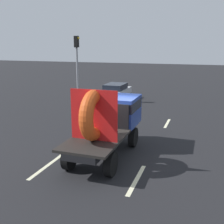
% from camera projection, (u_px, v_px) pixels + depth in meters
% --- Properties ---
extents(ground_plane, '(120.00, 120.00, 0.00)m').
position_uv_depth(ground_plane, '(107.00, 150.00, 12.68)').
color(ground_plane, black).
extents(flatbed_truck, '(2.02, 5.16, 3.11)m').
position_uv_depth(flatbed_truck, '(109.00, 118.00, 12.21)').
color(flatbed_truck, black).
rests_on(flatbed_truck, ground_plane).
extents(distant_sedan, '(1.79, 4.17, 1.36)m').
position_uv_depth(distant_sedan, '(116.00, 91.00, 24.59)').
color(distant_sedan, black).
rests_on(distant_sedan, ground_plane).
extents(traffic_light, '(0.42, 0.36, 5.42)m').
position_uv_depth(traffic_light, '(77.00, 59.00, 22.46)').
color(traffic_light, gray).
rests_on(traffic_light, ground_plane).
extents(lane_dash_left_near, '(0.16, 2.67, 0.01)m').
position_uv_depth(lane_dash_left_near, '(48.00, 165.00, 11.10)').
color(lane_dash_left_near, beige).
rests_on(lane_dash_left_near, ground_plane).
extents(lane_dash_left_far, '(0.16, 2.81, 0.01)m').
position_uv_depth(lane_dash_left_far, '(109.00, 120.00, 17.80)').
color(lane_dash_left_far, beige).
rests_on(lane_dash_left_far, ground_plane).
extents(lane_dash_right_near, '(0.16, 2.43, 0.01)m').
position_uv_depth(lane_dash_right_near, '(137.00, 180.00, 9.93)').
color(lane_dash_right_near, beige).
rests_on(lane_dash_right_near, ground_plane).
extents(lane_dash_right_far, '(0.16, 2.02, 0.01)m').
position_uv_depth(lane_dash_right_far, '(167.00, 123.00, 17.02)').
color(lane_dash_right_far, beige).
rests_on(lane_dash_right_far, ground_plane).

